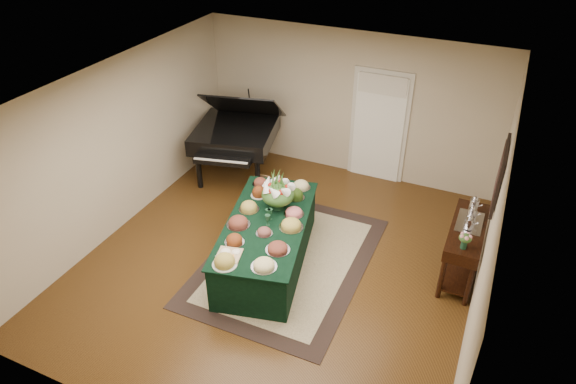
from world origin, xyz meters
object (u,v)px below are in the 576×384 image
at_px(floral_centerpiece, 278,191).
at_px(mahogany_sideboard, 466,238).
at_px(grand_piano, 236,133).
at_px(buffet_table, 267,242).

relative_size(floral_centerpiece, mahogany_sideboard, 0.37).
bearing_deg(grand_piano, buffet_table, -51.61).
relative_size(buffet_table, mahogany_sideboard, 1.91).
bearing_deg(grand_piano, floral_centerpiece, -45.76).
height_order(floral_centerpiece, grand_piano, grand_piano).
xyz_separation_m(floral_centerpiece, grand_piano, (-1.65, 1.70, -0.17)).
bearing_deg(mahogany_sideboard, floral_centerpiece, -169.72).
xyz_separation_m(floral_centerpiece, mahogany_sideboard, (2.65, 0.48, -0.36)).
xyz_separation_m(grand_piano, mahogany_sideboard, (4.30, -1.22, -0.19)).
bearing_deg(floral_centerpiece, mahogany_sideboard, 10.28).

